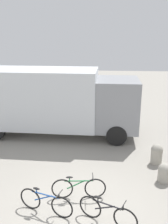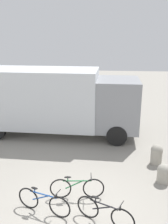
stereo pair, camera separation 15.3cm
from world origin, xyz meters
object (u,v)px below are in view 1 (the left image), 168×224
bollard_far_bench (157,153)px  bollard_near_bench (164,172)px  delivery_truck (52,99)px  bicycle_far (107,212)px  bicycle_near (46,202)px  bicycle_middle (79,188)px

bollard_far_bench → bollard_near_bench: bearing=-89.4°
delivery_truck → bicycle_far: 7.08m
delivery_truck → bollard_near_bench: 6.48m
bicycle_near → bicycle_far: bearing=8.0°
bicycle_middle → bicycle_far: size_ratio=1.08×
bollard_near_bench → bollard_far_bench: bollard_far_bench is taller
bollard_far_bench → delivery_truck: bearing=149.0°
bollard_near_bench → bollard_far_bench: bearing=90.6°
delivery_truck → bicycle_near: size_ratio=5.13×
bollard_near_bench → bicycle_middle: bearing=-158.1°
bicycle_near → bicycle_far: 1.77m
bicycle_far → bicycle_middle: bearing=154.2°
bicycle_near → bicycle_middle: (0.87, 0.76, 0.00)m
bicycle_near → bollard_far_bench: bollard_far_bench is taller
bicycle_middle → bollard_near_bench: bearing=15.9°
bicycle_near → delivery_truck: bearing=116.9°
delivery_truck → bicycle_far: bearing=-65.2°
delivery_truck → bollard_near_bench: (4.75, -4.15, -1.49)m
bicycle_near → bicycle_far: same height
bicycle_near → bollard_far_bench: (3.74, 3.22, 0.07)m
delivery_truck → bollard_far_bench: delivery_truck is taller
bicycle_near → bollard_near_bench: bicycle_near is taller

